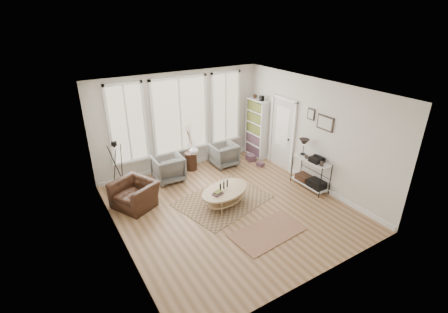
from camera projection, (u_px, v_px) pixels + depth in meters
room at (230, 154)px, 7.44m from camera, size 5.50×5.54×2.90m
bay_window at (180, 117)px, 9.45m from camera, size 4.14×0.12×2.24m
door at (282, 132)px, 9.65m from camera, size 0.09×1.06×2.22m
bookcase at (257, 128)px, 10.49m from camera, size 0.31×0.85×2.06m
low_shelf at (311, 171)px, 8.69m from camera, size 0.38×1.08×1.30m
wall_art at (321, 121)px, 8.24m from camera, size 0.04×0.88×0.44m
rug_main at (223, 200)px, 8.29m from camera, size 2.53×2.13×0.01m
rug_runner at (268, 232)px, 7.08m from camera, size 1.67×1.03×0.01m
coffee_table at (225, 193)px, 7.98m from camera, size 1.56×1.24×0.63m
armchair_left at (168, 168)px, 9.15m from camera, size 0.82×0.85×0.74m
armchair_right at (224, 154)px, 10.06m from camera, size 0.75×0.77×0.70m
side_table at (190, 147)px, 9.62m from camera, size 0.36×0.36×1.53m
vase at (194, 150)px, 9.55m from camera, size 0.32×0.32×0.28m
accent_chair at (135, 194)px, 7.95m from camera, size 1.28×1.22×0.65m
tripod_camera at (118, 169)px, 8.49m from camera, size 0.50×0.50×1.41m
book_stack_near at (251, 157)px, 10.47m from camera, size 0.28×0.33×0.19m
book_stack_far at (260, 164)px, 10.08m from camera, size 0.21×0.24×0.13m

